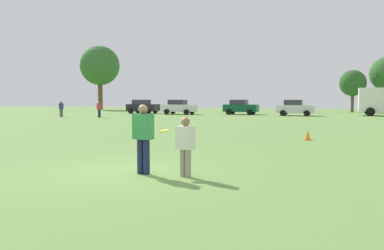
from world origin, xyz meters
The scene contains 13 objects.
ground_plane centered at (0.00, 0.00, 0.00)m, with size 141.46×141.46×0.00m, color #6B9347.
player_thrower centered at (0.48, -0.17, 1.02)m, with size 0.54×0.38×1.80m.
player_defender centered at (1.62, -0.15, 0.83)m, with size 0.50×0.39×1.48m.
frisbee centered at (0.98, 0.03, 1.12)m, with size 0.28×0.27×0.09m.
traffic_cone centered at (4.32, 9.89, 0.23)m, with size 0.32×0.32×0.48m.
parked_car_near_left centered at (-17.36, 38.35, 0.92)m, with size 4.27×2.36×1.82m.
parked_car_mid_left centered at (-11.71, 36.82, 0.92)m, with size 4.27×2.36×1.82m.
parked_car_center centered at (-4.35, 38.82, 0.92)m, with size 4.27×2.36×1.82m.
parked_car_mid_right centered at (2.28, 37.19, 0.92)m, with size 4.27×2.36×1.82m.
bystander_sideline_watcher centered at (-21.51, 26.63, 0.95)m, with size 0.53×0.45×1.69m.
bystander_far_jogger centered at (-16.76, 26.44, 0.96)m, with size 0.53×0.40×1.70m.
tree_west_oak centered at (-32.32, 52.81, 7.79)m, with size 6.97×6.97×11.32m.
tree_west_maple centered at (9.46, 51.42, 4.16)m, with size 3.72×3.72×6.04m.
Camera 1 is at (4.74, -9.39, 1.95)m, focal length 36.87 mm.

